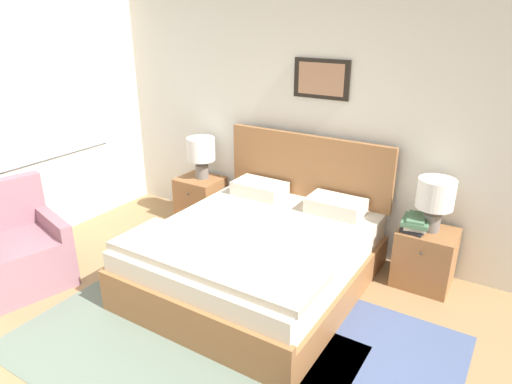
{
  "coord_description": "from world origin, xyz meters",
  "views": [
    {
      "loc": [
        1.78,
        -1.18,
        2.28
      ],
      "look_at": [
        0.07,
        1.55,
        0.99
      ],
      "focal_mm": 32.0,
      "sensor_mm": 36.0,
      "label": 1
    }
  ],
  "objects_px": {
    "bed": "(258,254)",
    "table_lamp_by_door": "(435,197)",
    "armchair": "(18,252)",
    "nightstand_near_window": "(201,200)",
    "nightstand_by_door": "(425,258)",
    "table_lamp_near_window": "(201,152)"
  },
  "relations": [
    {
      "from": "table_lamp_near_window",
      "to": "nightstand_near_window",
      "type": "bearing_deg",
      "value": -122.19
    },
    {
      "from": "bed",
      "to": "table_lamp_by_door",
      "type": "relative_size",
      "value": 4.24
    },
    {
      "from": "armchair",
      "to": "nightstand_by_door",
      "type": "height_order",
      "value": "armchair"
    },
    {
      "from": "armchair",
      "to": "table_lamp_by_door",
      "type": "relative_size",
      "value": 1.94
    },
    {
      "from": "armchair",
      "to": "nightstand_near_window",
      "type": "relative_size",
      "value": 1.73
    },
    {
      "from": "armchair",
      "to": "table_lamp_by_door",
      "type": "bearing_deg",
      "value": 136.95
    },
    {
      "from": "bed",
      "to": "nightstand_near_window",
      "type": "distance_m",
      "value": 1.46
    },
    {
      "from": "armchair",
      "to": "bed",
      "type": "bearing_deg",
      "value": 136.79
    },
    {
      "from": "armchair",
      "to": "nightstand_near_window",
      "type": "height_order",
      "value": "armchair"
    },
    {
      "from": "bed",
      "to": "armchair",
      "type": "bearing_deg",
      "value": -148.21
    },
    {
      "from": "bed",
      "to": "table_lamp_by_door",
      "type": "height_order",
      "value": "bed"
    },
    {
      "from": "table_lamp_near_window",
      "to": "nightstand_by_door",
      "type": "bearing_deg",
      "value": -0.61
    },
    {
      "from": "armchair",
      "to": "nightstand_near_window",
      "type": "distance_m",
      "value": 1.95
    },
    {
      "from": "armchair",
      "to": "nightstand_near_window",
      "type": "xyz_separation_m",
      "value": [
        0.55,
        1.88,
        -0.04
      ]
    },
    {
      "from": "table_lamp_near_window",
      "to": "table_lamp_by_door",
      "type": "bearing_deg",
      "value": 0.0
    },
    {
      "from": "nightstand_near_window",
      "to": "nightstand_by_door",
      "type": "relative_size",
      "value": 1.0
    },
    {
      "from": "table_lamp_near_window",
      "to": "table_lamp_by_door",
      "type": "relative_size",
      "value": 1.0
    },
    {
      "from": "bed",
      "to": "nightstand_near_window",
      "type": "bearing_deg",
      "value": 148.6
    },
    {
      "from": "nightstand_by_door",
      "to": "table_lamp_near_window",
      "type": "xyz_separation_m",
      "value": [
        -2.48,
        0.03,
        0.57
      ]
    },
    {
      "from": "table_lamp_by_door",
      "to": "bed",
      "type": "bearing_deg",
      "value": -147.81
    },
    {
      "from": "armchair",
      "to": "nightstand_near_window",
      "type": "bearing_deg",
      "value": 178.67
    },
    {
      "from": "nightstand_by_door",
      "to": "table_lamp_by_door",
      "type": "relative_size",
      "value": 1.12
    }
  ]
}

